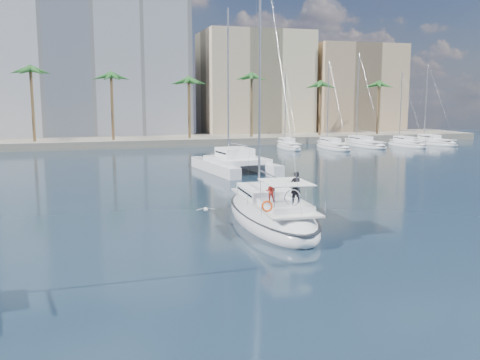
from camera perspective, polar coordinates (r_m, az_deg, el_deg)
name	(u,v)px	position (r m, az deg, el deg)	size (l,w,h in m)	color
ground	(271,231)	(31.82, 3.31, -5.40)	(160.00, 160.00, 0.00)	black
quay	(146,141)	(90.87, -10.01, 4.14)	(120.00, 14.00, 1.20)	gray
building_modern	(68,62)	(102.16, -17.89, 11.88)	(42.00, 16.00, 28.00)	silver
building_beige	(254,86)	(104.22, 1.52, 10.02)	(20.00, 14.00, 20.00)	beige
building_tan_right	(352,91)	(110.33, 11.90, 9.25)	(18.00, 12.00, 18.00)	tan
palm_centre	(147,81)	(86.65, -9.86, 10.33)	(3.60, 3.60, 12.30)	brown
palm_right	(342,83)	(96.88, 10.85, 10.13)	(3.60, 3.60, 12.30)	brown
main_sloop	(271,214)	(33.63, 3.31, -3.62)	(4.91, 13.43, 19.62)	white
catamaran	(235,161)	(56.72, -0.52, 2.07)	(7.14, 12.28, 17.09)	white
seagull	(206,209)	(32.61, -3.70, -3.13)	(1.17, 0.50, 0.22)	silver
moored_yacht_a	(288,149)	(82.27, 5.19, 3.34)	(2.72, 9.35, 11.90)	white
moored_yacht_b	(333,149)	(83.12, 9.88, 3.30)	(3.14, 10.78, 13.72)	white
moored_yacht_c	(364,147)	(87.94, 13.09, 3.50)	(3.55, 12.21, 15.54)	white
moored_yacht_d	(407,147)	(89.69, 17.34, 3.42)	(2.72, 9.35, 11.90)	white
moored_yacht_e	(433,144)	(95.06, 19.92, 3.58)	(3.14, 10.78, 13.72)	white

